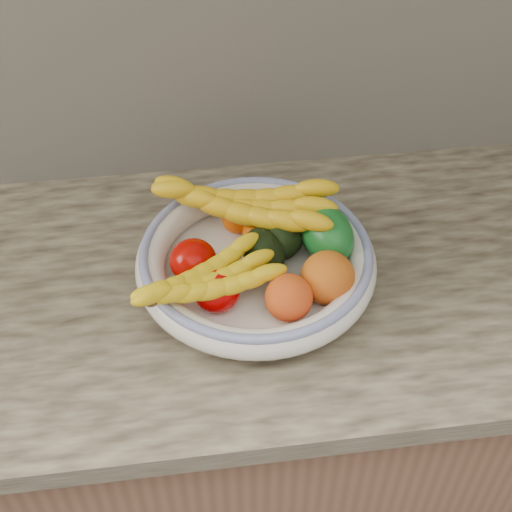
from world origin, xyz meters
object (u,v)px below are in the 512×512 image
(fruit_bowl, at_px, (256,261))
(green_mango, at_px, (326,233))
(banana_bunch_back, at_px, (244,209))
(banana_bunch_front, at_px, (206,284))

(fruit_bowl, distance_m, green_mango, 0.12)
(fruit_bowl, xyz_separation_m, green_mango, (0.12, 0.02, 0.03))
(fruit_bowl, xyz_separation_m, banana_bunch_back, (-0.01, 0.09, 0.04))
(green_mango, height_order, banana_bunch_front, green_mango)
(green_mango, height_order, banana_bunch_back, banana_bunch_back)
(fruit_bowl, relative_size, banana_bunch_back, 1.20)
(banana_bunch_back, xyz_separation_m, banana_bunch_front, (-0.08, -0.16, -0.01))
(green_mango, distance_m, banana_bunch_front, 0.22)
(banana_bunch_back, relative_size, banana_bunch_front, 1.30)
(fruit_bowl, bearing_deg, banana_bunch_front, -139.81)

